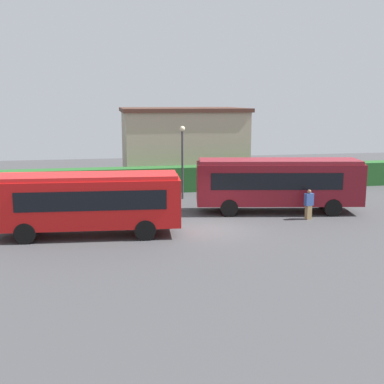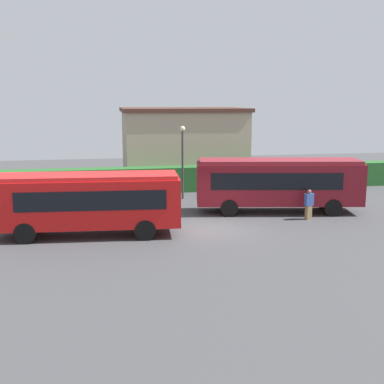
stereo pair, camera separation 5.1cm
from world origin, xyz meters
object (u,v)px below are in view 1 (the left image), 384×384
(bus_red, at_px, (87,201))
(person_center, at_px, (309,204))
(person_left, at_px, (112,208))
(person_right, at_px, (300,190))
(lamppost, at_px, (182,153))
(bus_maroon, at_px, (278,182))
(person_far, at_px, (297,187))

(bus_red, bearing_deg, person_center, -169.90)
(bus_red, distance_m, person_left, 2.54)
(person_right, height_order, lamppost, lamppost)
(person_left, bearing_deg, bus_maroon, -45.73)
(person_center, xyz_separation_m, person_right, (1.00, 3.61, 0.08))
(bus_red, distance_m, person_far, 14.81)
(bus_maroon, relative_size, person_right, 5.43)
(person_far, bearing_deg, person_left, -123.00)
(person_right, distance_m, lamppost, 8.03)
(bus_red, bearing_deg, person_right, -155.34)
(bus_red, height_order, lamppost, lamppost)
(person_left, distance_m, person_far, 12.90)
(bus_maroon, distance_m, person_far, 3.96)
(person_right, relative_size, lamppost, 0.37)
(person_right, xyz_separation_m, lamppost, (-6.99, 3.33, 2.14))
(person_left, xyz_separation_m, person_center, (10.85, -0.85, 0.00))
(bus_red, distance_m, lamppost, 10.24)
(lamppost, bearing_deg, bus_maroon, -45.17)
(bus_red, distance_m, person_center, 12.15)
(bus_maroon, height_order, lamppost, lamppost)
(bus_maroon, distance_m, person_left, 9.89)
(lamppost, bearing_deg, person_far, -15.10)
(person_right, bearing_deg, person_left, 128.86)
(person_far, bearing_deg, lamppost, -156.63)
(bus_red, height_order, person_center, bus_red)
(person_far, distance_m, lamppost, 7.96)
(person_left, distance_m, person_right, 12.16)
(bus_red, xyz_separation_m, lamppost, (6.07, 8.14, 1.34))
(person_left, relative_size, person_far, 0.98)
(person_center, bearing_deg, person_right, -29.19)
(person_left, bearing_deg, person_far, -33.83)
(bus_red, distance_m, person_right, 13.94)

